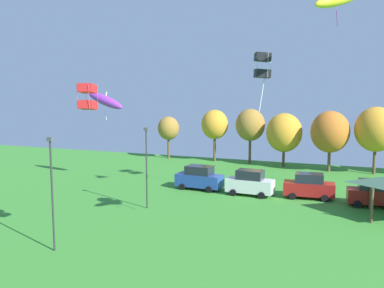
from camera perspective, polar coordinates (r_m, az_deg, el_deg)
kite_flying_2 at (r=23.58m, az=-14.46°, el=6.44°), size 1.02×1.06×1.49m
kite_flying_4 at (r=25.27m, az=9.85°, el=10.79°), size 1.22×1.20×3.56m
kite_flying_7 at (r=45.15m, az=-12.05°, el=5.98°), size 5.00×1.68×3.35m
parked_car_leftmost at (r=41.05m, az=1.04°, el=-4.76°), size 4.79×2.31×2.42m
parked_car_second_from_left at (r=39.05m, az=8.14°, el=-5.42°), size 4.47×2.15×2.43m
parked_car_third_from_left at (r=39.00m, az=16.10°, el=-5.70°), size 4.68×2.34×2.34m
parked_car_rightmost_in_row at (r=38.09m, az=24.01°, el=-6.35°), size 4.22×2.33×2.31m
light_post_0 at (r=25.89m, az=-19.06°, el=-5.89°), size 0.36×0.20×6.97m
light_post_2 at (r=34.01m, az=-6.40°, el=-2.73°), size 0.36×0.20×6.80m
treeline_tree_0 at (r=61.00m, az=-3.32°, el=2.19°), size 3.21×3.21×6.33m
treeline_tree_1 at (r=58.22m, az=3.21°, el=2.73°), size 3.83×3.83×7.43m
treeline_tree_2 at (r=56.85m, az=8.18°, el=2.65°), size 4.06×4.06×7.63m
treeline_tree_3 at (r=55.08m, az=12.81°, el=1.56°), size 4.70×4.70×7.15m
treeline_tree_4 at (r=53.00m, az=18.81°, el=1.62°), size 4.71×4.71×7.57m
treeline_tree_5 at (r=53.22m, az=24.41°, el=1.87°), size 4.90×4.90×8.12m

